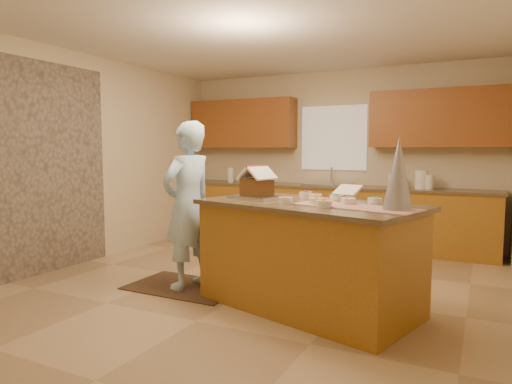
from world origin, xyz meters
TOP-DOWN VIEW (x-y plane):
  - floor at (0.00, 0.00)m, footprint 5.50×5.50m
  - ceiling at (0.00, 0.00)m, footprint 5.50×5.50m
  - wall_back at (0.00, 2.75)m, footprint 5.50×5.50m
  - wall_front at (0.00, -2.75)m, footprint 5.50×5.50m
  - wall_left at (-2.50, 0.00)m, footprint 5.50×5.50m
  - stone_accent at (-2.48, -0.80)m, footprint 0.00×2.50m
  - window_curtain at (0.00, 2.72)m, footprint 1.05×0.03m
  - back_counter_base at (0.00, 2.45)m, footprint 4.80×0.60m
  - back_counter_top at (0.00, 2.45)m, footprint 4.85×0.63m
  - upper_cabinet_left at (-1.55, 2.57)m, footprint 1.85×0.35m
  - upper_cabinet_right at (1.55, 2.57)m, footprint 1.85×0.35m
  - sink at (0.00, 2.45)m, footprint 0.70×0.45m
  - faucet at (0.00, 2.63)m, footprint 0.03×0.03m
  - island_base at (0.73, -0.38)m, footprint 2.12×1.45m
  - island_top at (0.73, -0.38)m, footprint 2.22×1.56m
  - table_runner at (1.19, -0.51)m, footprint 1.13×0.66m
  - baking_tray at (0.15, -0.27)m, footprint 0.57×0.48m
  - cookbook at (0.99, -0.03)m, footprint 0.28×0.24m
  - tinsel_tree at (1.55, -0.55)m, footprint 0.29×0.29m
  - rug at (-0.66, -0.37)m, footprint 1.19×0.77m
  - boy at (-0.61, -0.37)m, footprint 0.54×0.71m
  - canister_a at (0.99, 2.45)m, footprint 0.16×0.16m
  - canister_b at (1.36, 2.45)m, footprint 0.18×0.18m
  - canister_c at (1.45, 2.45)m, footprint 0.14×0.14m
  - paper_towel at (-1.72, 2.45)m, footprint 0.11×0.11m
  - gingerbread_house at (0.15, -0.27)m, footprint 0.36×0.37m
  - candy_bowls at (0.87, -0.32)m, footprint 0.88×0.80m

SIDE VIEW (x-z plane):
  - floor at x=0.00m, z-range 0.00..0.00m
  - rug at x=-0.66m, z-range 0.00..0.01m
  - back_counter_base at x=0.00m, z-range 0.00..0.88m
  - island_base at x=0.73m, z-range 0.00..0.94m
  - boy at x=-0.61m, z-range 0.01..1.76m
  - sink at x=0.00m, z-range 0.83..0.95m
  - back_counter_top at x=0.00m, z-range 0.88..0.92m
  - island_top at x=0.73m, z-range 0.94..0.98m
  - table_runner at x=1.19m, z-range 0.98..0.99m
  - baking_tray at x=0.15m, z-range 0.98..1.01m
  - candy_bowls at x=0.87m, z-range 0.98..1.04m
  - canister_c at x=1.45m, z-range 0.92..1.12m
  - canister_a at x=0.99m, z-range 0.92..1.14m
  - paper_towel at x=-1.72m, z-range 0.92..1.16m
  - canister_b at x=1.36m, z-range 0.92..1.18m
  - faucet at x=0.00m, z-range 0.92..1.20m
  - cookbook at x=0.99m, z-range 1.03..1.13m
  - gingerbread_house at x=0.15m, z-range 0.97..1.27m
  - stone_accent at x=-2.48m, z-range 0.00..2.50m
  - tinsel_tree at x=1.55m, z-range 0.98..1.57m
  - wall_back at x=0.00m, z-range 1.35..1.35m
  - wall_front at x=0.00m, z-range 1.35..1.35m
  - wall_left at x=-2.50m, z-range 1.35..1.35m
  - window_curtain at x=0.00m, z-range 1.15..2.15m
  - upper_cabinet_left at x=-1.55m, z-range 1.50..2.30m
  - upper_cabinet_right at x=1.55m, z-range 1.50..2.30m
  - ceiling at x=0.00m, z-range 2.70..2.70m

